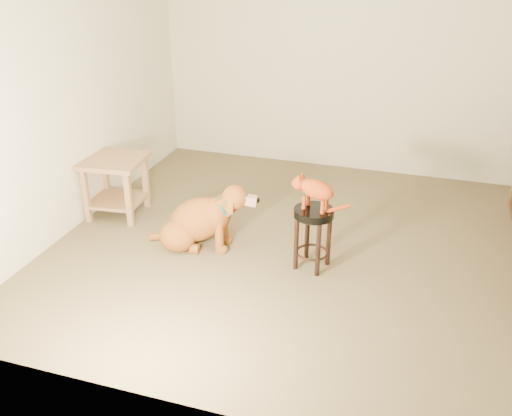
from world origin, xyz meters
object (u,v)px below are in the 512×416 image
(padded_stool, at_px, (313,226))
(tabby_kitten, at_px, (314,190))
(golden_retriever, at_px, (199,221))
(side_table, at_px, (115,178))

(padded_stool, relative_size, tabby_kitten, 1.07)
(golden_retriever, height_order, tabby_kitten, tabby_kitten)
(side_table, relative_size, golden_retriever, 0.60)
(golden_retriever, relative_size, tabby_kitten, 2.06)
(tabby_kitten, bearing_deg, padded_stool, -5.72)
(side_table, distance_m, golden_retriever, 1.06)
(padded_stool, relative_size, side_table, 0.86)
(padded_stool, distance_m, tabby_kitten, 0.32)
(side_table, height_order, tabby_kitten, tabby_kitten)
(padded_stool, xyz_separation_m, tabby_kitten, (-0.01, 0.00, 0.32))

